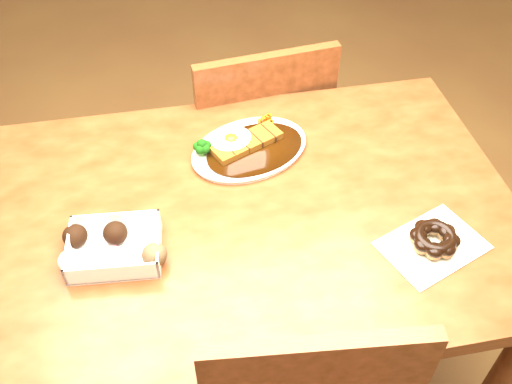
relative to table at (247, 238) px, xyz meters
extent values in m
plane|color=brown|center=(0.00, 0.00, -0.65)|extent=(6.00, 6.00, 0.00)
cube|color=#4D250F|center=(0.00, 0.00, 0.08)|extent=(1.20, 0.80, 0.04)
cylinder|color=#4D250F|center=(-0.54, 0.34, -0.30)|extent=(0.06, 0.06, 0.71)
cylinder|color=#4D250F|center=(0.54, 0.34, -0.30)|extent=(0.06, 0.06, 0.71)
cube|color=#4D250F|center=(0.11, 0.60, -0.22)|extent=(0.46, 0.46, 0.04)
cylinder|color=#4D250F|center=(0.26, 0.79, -0.45)|extent=(0.04, 0.04, 0.41)
cylinder|color=#4D250F|center=(-0.08, 0.75, -0.45)|extent=(0.04, 0.04, 0.41)
cylinder|color=#4D250F|center=(0.30, 0.45, -0.45)|extent=(0.04, 0.04, 0.41)
cylinder|color=#4D250F|center=(-0.04, 0.41, -0.45)|extent=(0.04, 0.04, 0.41)
cube|color=#4D250F|center=(0.13, 0.41, 0.02)|extent=(0.40, 0.07, 0.40)
ellipsoid|color=white|center=(0.04, 0.19, 0.11)|extent=(0.34, 0.30, 0.01)
ellipsoid|color=black|center=(0.05, 0.17, 0.11)|extent=(0.29, 0.25, 0.01)
cube|color=#6B380C|center=(0.03, 0.19, 0.12)|extent=(0.19, 0.13, 0.02)
ellipsoid|color=white|center=(0.00, 0.20, 0.14)|extent=(0.12, 0.12, 0.01)
ellipsoid|color=#FFB214|center=(0.00, 0.20, 0.14)|extent=(0.03, 0.03, 0.02)
cube|color=white|center=(-0.28, -0.07, 0.12)|extent=(0.19, 0.16, 0.05)
ellipsoid|color=beige|center=(-0.37, -0.10, 0.13)|extent=(0.05, 0.05, 0.05)
ellipsoid|color=pink|center=(-0.29, -0.11, 0.13)|extent=(0.05, 0.05, 0.05)
ellipsoid|color=black|center=(-0.20, -0.11, 0.13)|extent=(0.05, 0.05, 0.05)
ellipsoid|color=black|center=(-0.36, -0.04, 0.13)|extent=(0.05, 0.05, 0.05)
ellipsoid|color=black|center=(-0.28, -0.04, 0.13)|extent=(0.05, 0.05, 0.05)
cube|color=silver|center=(0.36, -0.17, 0.10)|extent=(0.25, 0.21, 0.00)
torus|color=olive|center=(0.36, -0.17, 0.12)|extent=(0.13, 0.13, 0.03)
torus|color=black|center=(0.36, -0.17, 0.13)|extent=(0.12, 0.12, 0.02)
camera|label=1|loc=(-0.14, -0.84, 1.02)|focal=40.00mm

